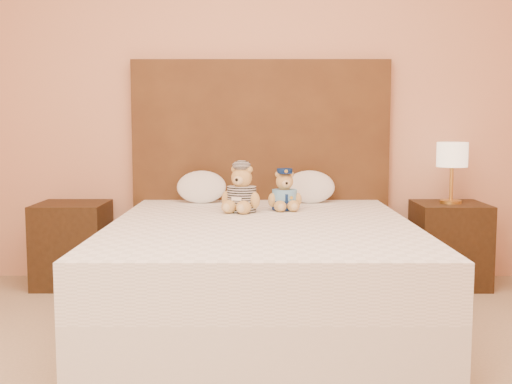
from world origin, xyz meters
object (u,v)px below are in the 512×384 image
(nightstand_left, at_px, (72,244))
(teddy_police, at_px, (285,190))
(bed, at_px, (262,272))
(lamp, at_px, (452,158))
(teddy_prisoner, at_px, (242,188))
(pillow_right, at_px, (310,185))
(pillow_left, at_px, (201,185))
(nightstand_right, at_px, (449,244))

(nightstand_left, distance_m, teddy_police, 1.49)
(bed, relative_size, teddy_police, 7.98)
(bed, height_order, nightstand_left, same)
(nightstand_left, height_order, lamp, lamp)
(teddy_police, bearing_deg, lamp, 8.25)
(bed, bearing_deg, teddy_police, 73.04)
(teddy_prisoner, bearing_deg, pillow_right, 66.45)
(pillow_left, xyz_separation_m, pillow_right, (0.72, 0.00, 0.00))
(teddy_police, xyz_separation_m, teddy_prisoner, (-0.26, -0.08, 0.02))
(nightstand_right, height_order, pillow_left, pillow_left)
(bed, relative_size, nightstand_right, 3.64)
(teddy_police, distance_m, teddy_prisoner, 0.27)
(pillow_left, bearing_deg, lamp, -1.05)
(bed, xyz_separation_m, teddy_police, (0.14, 0.46, 0.40))
(bed, distance_m, pillow_right, 0.97)
(bed, bearing_deg, teddy_prisoner, 106.86)
(teddy_police, distance_m, pillow_right, 0.41)
(bed, xyz_separation_m, nightstand_right, (1.25, 0.80, -0.00))
(teddy_police, bearing_deg, pillow_left, 136.77)
(nightstand_right, relative_size, teddy_police, 2.20)
(pillow_right, bearing_deg, teddy_police, -116.60)
(bed, distance_m, lamp, 1.59)
(teddy_prisoner, height_order, pillow_right, teddy_prisoner)
(bed, distance_m, teddy_police, 0.63)
(nightstand_left, relative_size, teddy_prisoner, 1.94)
(nightstand_right, bearing_deg, nightstand_left, 180.00)
(lamp, distance_m, teddy_police, 1.17)
(teddy_prisoner, bearing_deg, bed, -52.04)
(teddy_police, xyz_separation_m, pillow_left, (-0.53, 0.37, -0.01))
(nightstand_left, xyz_separation_m, pillow_right, (1.58, 0.03, 0.39))
(lamp, bearing_deg, teddy_police, -163.06)
(nightstand_right, relative_size, teddy_prisoner, 1.94)
(bed, distance_m, pillow_left, 1.00)
(nightstand_right, bearing_deg, pillow_right, 178.14)
(nightstand_left, distance_m, pillow_right, 1.62)
(teddy_prisoner, bearing_deg, pillow_left, 142.90)
(teddy_prisoner, bearing_deg, teddy_police, 38.17)
(nightstand_right, xyz_separation_m, teddy_prisoner, (-1.37, -0.42, 0.42))
(bed, relative_size, teddy_prisoner, 7.07)
(nightstand_left, distance_m, nightstand_right, 2.50)
(nightstand_right, relative_size, lamp, 1.38)
(bed, bearing_deg, pillow_right, 68.61)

